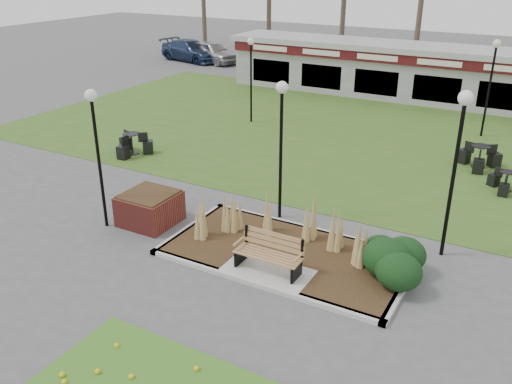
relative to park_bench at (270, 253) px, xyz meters
The scene contains 17 objects.
ground 0.64m from the park_bench, 90.00° to the right, with size 100.00×100.00×0.00m, color #515154.
lawn 11.77m from the park_bench, 90.00° to the left, with size 34.00×16.00×0.02m, color #365E1D.
planting_bed 1.70m from the park_bench, 40.83° to the left, with size 6.75×3.40×1.27m.
park_bench is the anchor object (origin of this frame).
brick_planter 4.47m from the park_bench, behind, with size 1.50×1.50×0.95m.
food_pavilion 19.73m from the park_bench, 90.00° to the left, with size 24.60×3.40×2.90m.
lamp_post_near_left 5.90m from the park_bench, behind, with size 0.34×0.34×4.05m.
lamp_post_near_right 5.37m from the park_bench, 40.57° to the left, with size 0.37×0.37×4.41m.
lamp_post_mid_left 13.61m from the park_bench, 121.69° to the left, with size 0.32×0.32×3.91m.
lamp_post_mid_right 4.01m from the park_bench, 112.46° to the left, with size 0.34×0.34×4.14m.
lamp_post_far_right 14.91m from the park_bench, 78.72° to the left, with size 0.34×0.34×4.15m.
bistro_set_a 10.28m from the park_bench, 150.06° to the left, with size 1.58×1.46×0.85m.
bistro_set_c 10.82m from the park_bench, 71.84° to the left, with size 1.59×1.48×0.85m.
bistro_set_d 9.57m from the park_bench, 61.73° to the left, with size 1.28×1.14×0.68m.
car_silver 29.20m from the park_bench, 126.23° to the left, with size 1.85×4.61×1.57m, color #AFB0B4.
car_black 27.52m from the park_bench, 115.75° to the left, with size 1.71×4.90×1.62m, color black.
car_blue 30.13m from the park_bench, 129.20° to the left, with size 2.13×5.25×1.52m, color navy.
Camera 1 is at (5.37, -10.04, 7.30)m, focal length 38.00 mm.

